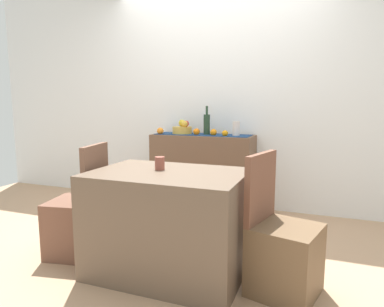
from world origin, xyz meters
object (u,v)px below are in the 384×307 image
(dining_table, at_px, (169,222))
(chair_by_corner, at_px, (283,253))
(fruit_bowl, at_px, (182,130))
(coffee_cup, at_px, (160,163))
(ceramic_vase, at_px, (236,129))
(wine_bottle, at_px, (207,124))
(sideboard_console, at_px, (203,172))
(chair_near_window, at_px, (78,222))

(dining_table, bearing_deg, chair_by_corner, 0.29)
(fruit_bowl, distance_m, chair_by_corner, 2.10)
(dining_table, height_order, coffee_cup, coffee_cup)
(ceramic_vase, bearing_deg, fruit_bowl, 180.00)
(fruit_bowl, distance_m, dining_table, 1.68)
(wine_bottle, xyz_separation_m, dining_table, (0.22, -1.51, -0.61))
(dining_table, xyz_separation_m, chair_by_corner, (0.80, 0.00, -0.10))
(sideboard_console, height_order, ceramic_vase, ceramic_vase)
(fruit_bowl, height_order, coffee_cup, fruit_bowl)
(coffee_cup, height_order, chair_near_window, chair_near_window)
(coffee_cup, bearing_deg, chair_near_window, -176.39)
(ceramic_vase, xyz_separation_m, chair_by_corner, (0.68, -1.50, -0.68))
(chair_near_window, bearing_deg, dining_table, -0.22)
(fruit_bowl, xyz_separation_m, wine_bottle, (0.30, 0.00, 0.08))
(fruit_bowl, height_order, wine_bottle, wine_bottle)
(ceramic_vase, distance_m, coffee_cup, 1.48)
(sideboard_console, relative_size, dining_table, 1.07)
(chair_by_corner, bearing_deg, coffee_cup, 177.17)
(sideboard_console, distance_m, fruit_bowl, 0.54)
(dining_table, bearing_deg, sideboard_console, 100.00)
(ceramic_vase, distance_m, dining_table, 1.62)
(coffee_cup, xyz_separation_m, chair_near_window, (-0.71, -0.04, -0.52))
(sideboard_console, distance_m, coffee_cup, 1.51)
(fruit_bowl, bearing_deg, chair_near_window, -100.59)
(chair_by_corner, bearing_deg, dining_table, -179.71)
(sideboard_console, relative_size, wine_bottle, 3.55)
(chair_near_window, distance_m, chair_by_corner, 1.60)
(ceramic_vase, xyz_separation_m, dining_table, (-0.12, -1.51, -0.57))
(fruit_bowl, bearing_deg, coffee_cup, -73.55)
(sideboard_console, bearing_deg, coffee_cup, -83.04)
(dining_table, height_order, chair_near_window, chair_near_window)
(chair_by_corner, bearing_deg, fruit_bowl, 131.24)
(wine_bottle, distance_m, chair_near_window, 1.77)
(wine_bottle, relative_size, ceramic_vase, 2.02)
(sideboard_console, height_order, fruit_bowl, fruit_bowl)
(fruit_bowl, bearing_deg, dining_table, -71.02)
(fruit_bowl, height_order, chair_near_window, fruit_bowl)
(chair_near_window, bearing_deg, ceramic_vase, 58.67)
(ceramic_vase, bearing_deg, chair_near_window, -121.33)
(sideboard_console, bearing_deg, ceramic_vase, 0.00)
(sideboard_console, xyz_separation_m, fruit_bowl, (-0.25, 0.00, 0.48))
(fruit_bowl, xyz_separation_m, coffee_cup, (0.43, -1.46, -0.12))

